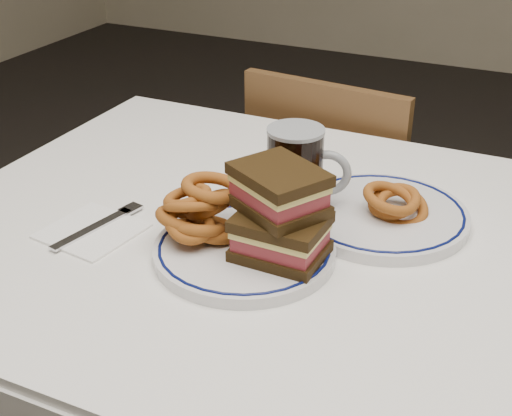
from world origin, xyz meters
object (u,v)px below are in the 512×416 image
at_px(main_plate, 244,250).
at_px(far_plate, 381,215).
at_px(chair_far, 338,220).
at_px(reuben_sandwich, 280,213).
at_px(beer_mug, 297,172).

relative_size(main_plate, far_plate, 0.97).
bearing_deg(far_plate, chair_far, 114.76).
distance_m(reuben_sandwich, beer_mug, 0.14).
xyz_separation_m(chair_far, far_plate, (0.23, -0.49, 0.31)).
height_order(main_plate, far_plate, same).
height_order(chair_far, far_plate, chair_far).
relative_size(main_plate, beer_mug, 1.78).
distance_m(beer_mug, far_plate, 0.15).
distance_m(main_plate, far_plate, 0.24).
bearing_deg(chair_far, far_plate, -65.24).
xyz_separation_m(reuben_sandwich, far_plate, (0.10, 0.18, -0.07)).
xyz_separation_m(chair_far, beer_mug, (0.10, -0.53, 0.38)).
height_order(main_plate, reuben_sandwich, reuben_sandwich).
bearing_deg(beer_mug, far_plate, 16.94).
bearing_deg(beer_mug, main_plate, -97.49).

